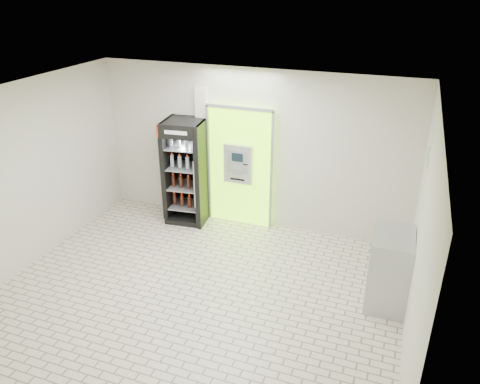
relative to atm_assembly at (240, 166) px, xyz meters
The scene contains 7 objects.
ground 2.69m from the atm_assembly, 85.26° to the right, with size 6.00×6.00×0.00m, color beige.
room_shell 2.51m from the atm_assembly, 85.26° to the right, with size 6.00×6.00×6.00m.
atm_assembly is the anchor object (origin of this frame).
pillar 0.79m from the atm_assembly, behind, with size 0.22×0.11×2.60m.
beverage_cooler 1.05m from the atm_assembly, 165.75° to the right, with size 0.84×0.78×2.03m.
steel_cabinet 3.38m from the atm_assembly, 29.23° to the right, with size 0.59×0.87×1.14m.
exit_sign 3.48m from the atm_assembly, 17.65° to the right, with size 0.02×0.22×0.26m.
Camera 1 is at (2.64, -5.29, 4.44)m, focal length 35.00 mm.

